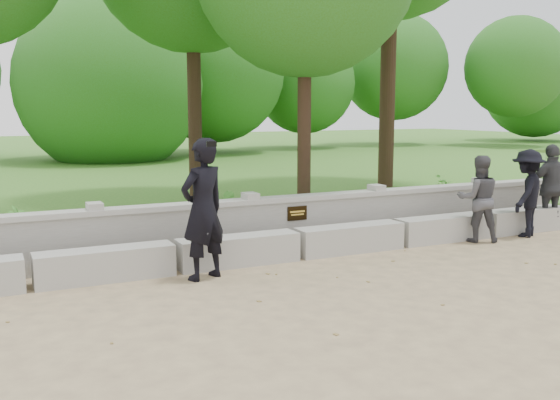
% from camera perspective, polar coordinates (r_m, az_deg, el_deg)
% --- Properties ---
extents(ground, '(80.00, 80.00, 0.00)m').
position_cam_1_polar(ground, '(8.47, 7.50, -8.01)').
color(ground, tan).
rests_on(ground, ground).
extents(lawn, '(40.00, 22.00, 0.25)m').
position_cam_1_polar(lawn, '(21.37, -13.56, 2.10)').
color(lawn, '#316B21').
rests_on(lawn, ground).
extents(concrete_bench, '(11.90, 0.45, 0.45)m').
position_cam_1_polar(concrete_bench, '(10.00, 1.53, -4.06)').
color(concrete_bench, '#AEACA4').
rests_on(concrete_bench, ground).
extents(parapet_wall, '(12.50, 0.35, 0.90)m').
position_cam_1_polar(parapet_wall, '(10.57, -0.21, -2.06)').
color(parapet_wall, '#A4A29B').
rests_on(parapet_wall, ground).
extents(man_main, '(0.85, 0.78, 1.98)m').
position_cam_1_polar(man_main, '(8.71, -7.05, -0.85)').
color(man_main, black).
rests_on(man_main, ground).
extents(visitor_left, '(0.94, 0.87, 1.55)m').
position_cam_1_polar(visitor_left, '(11.70, 17.69, 0.11)').
color(visitor_left, '#414045').
rests_on(visitor_left, ground).
extents(visitor_mid, '(1.22, 1.04, 1.63)m').
position_cam_1_polar(visitor_mid, '(12.46, 21.67, 0.59)').
color(visitor_mid, black).
rests_on(visitor_mid, ground).
extents(visitor_right, '(1.05, 0.60, 1.69)m').
position_cam_1_polar(visitor_right, '(13.30, 23.56, 1.07)').
color(visitor_right, '#36373A').
rests_on(visitor_right, ground).
extents(shrub_a, '(0.40, 0.40, 0.64)m').
position_cam_1_polar(shrub_a, '(10.47, -22.78, -2.22)').
color(shrub_a, '#43892E').
rests_on(shrub_a, lawn).
extents(shrub_b, '(0.33, 0.37, 0.54)m').
position_cam_1_polar(shrub_b, '(12.11, -4.70, -0.48)').
color(shrub_b, '#43892E').
rests_on(shrub_b, lawn).
extents(shrub_c, '(0.66, 0.63, 0.56)m').
position_cam_1_polar(shrub_c, '(15.26, 14.88, 1.15)').
color(shrub_c, '#43892E').
rests_on(shrub_c, lawn).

